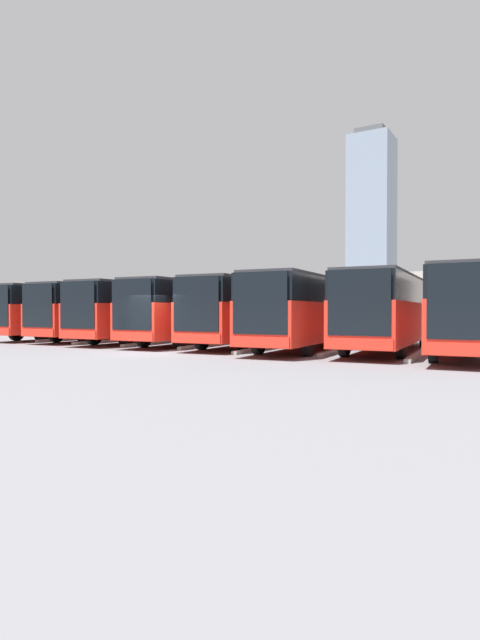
# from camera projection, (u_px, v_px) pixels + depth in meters

# --- Properties ---
(ground_plane) EXTENTS (600.00, 600.00, 0.00)m
(ground_plane) POSITION_uv_depth(u_px,v_px,m) (150.00, 353.00, 21.47)
(ground_plane) COLOR slate
(bus_0) EXTENTS (3.38, 12.20, 3.36)m
(bus_0) POSITION_uv_depth(u_px,v_px,m) (471.00, 309.00, 20.05)
(bus_0) COLOR red
(bus_0) RESTS_ON ground_plane
(curb_divider_0) EXTENTS (0.67, 5.54, 0.15)m
(curb_divider_0) POSITION_uv_depth(u_px,v_px,m) (417.00, 355.00, 19.43)
(curb_divider_0) COLOR #9E9E99
(curb_divider_0) RESTS_ON ground_plane
(bus_1) EXTENTS (3.38, 12.20, 3.36)m
(bus_1) POSITION_uv_depth(u_px,v_px,m) (389.00, 309.00, 22.42)
(bus_1) COLOR red
(bus_1) RESTS_ON ground_plane
(curb_divider_1) EXTENTS (0.67, 5.54, 0.15)m
(curb_divider_1) POSITION_uv_depth(u_px,v_px,m) (339.00, 350.00, 21.80)
(curb_divider_1) COLOR #9E9E99
(curb_divider_1) RESTS_ON ground_plane
(bus_2) EXTENTS (3.38, 12.20, 3.36)m
(bus_2) POSITION_uv_depth(u_px,v_px,m) (311.00, 310.00, 23.51)
(bus_2) COLOR red
(bus_2) RESTS_ON ground_plane
(curb_divider_2) EXTENTS (0.67, 5.54, 0.15)m
(curb_divider_2) POSITION_uv_depth(u_px,v_px,m) (261.00, 349.00, 22.89)
(curb_divider_2) COLOR #9E9E99
(curb_divider_2) RESTS_ON ground_plane
(bus_3) EXTENTS (3.38, 12.20, 3.36)m
(bus_3) POSITION_uv_depth(u_px,v_px,m) (256.00, 310.00, 25.97)
(bus_3) COLOR red
(bus_3) RESTS_ON ground_plane
(curb_divider_3) EXTENTS (0.67, 5.54, 0.15)m
(curb_divider_3) POSITION_uv_depth(u_px,v_px,m) (209.00, 345.00, 25.35)
(curb_divider_3) COLOR #9E9E99
(curb_divider_3) RESTS_ON ground_plane
(bus_4) EXTENTS (3.38, 12.20, 3.36)m
(bus_4) POSITION_uv_depth(u_px,v_px,m) (200.00, 310.00, 27.61)
(bus_4) COLOR red
(bus_4) RESTS_ON ground_plane
(curb_divider_4) EXTENTS (0.67, 5.54, 0.15)m
(curb_divider_4) POSITION_uv_depth(u_px,v_px,m) (155.00, 343.00, 26.99)
(curb_divider_4) COLOR #9E9E99
(curb_divider_4) RESTS_ON ground_plane
(bus_5) EXTENTS (3.38, 12.20, 3.36)m
(bus_5) POSITION_uv_depth(u_px,v_px,m) (152.00, 310.00, 29.32)
(bus_5) COLOR red
(bus_5) RESTS_ON ground_plane
(curb_divider_5) EXTENTS (0.67, 5.54, 0.15)m
(curb_divider_5) POSITION_uv_depth(u_px,v_px,m) (109.00, 341.00, 28.70)
(curb_divider_5) COLOR #9E9E99
(curb_divider_5) RESTS_ON ground_plane
(bus_6) EXTENTS (3.38, 12.20, 3.36)m
(bus_6) POSITION_uv_depth(u_px,v_px,m) (114.00, 310.00, 31.39)
(bus_6) COLOR red
(bus_6) RESTS_ON ground_plane
(curb_divider_6) EXTENTS (0.67, 5.54, 0.15)m
(curb_divider_6) POSITION_uv_depth(u_px,v_px,m) (73.00, 339.00, 30.77)
(curb_divider_6) COLOR #9E9E99
(curb_divider_6) RESTS_ON ground_plane
(bus_7) EXTENTS (3.38, 12.20, 3.36)m
(bus_7) POSITION_uv_depth(u_px,v_px,m) (75.00, 310.00, 33.03)
(bus_7) COLOR red
(bus_7) RESTS_ON ground_plane
(station_building) EXTENTS (42.64, 14.88, 4.37)m
(station_building) POSITION_uv_depth(u_px,v_px,m) (336.00, 306.00, 41.30)
(station_building) COLOR beige
(station_building) RESTS_ON ground_plane
(office_tower) EXTENTS (14.43, 14.43, 65.92)m
(office_tower) POSITION_uv_depth(u_px,v_px,m) (372.00, 225.00, 177.24)
(office_tower) COLOR #7F8EA3
(office_tower) RESTS_ON ground_plane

